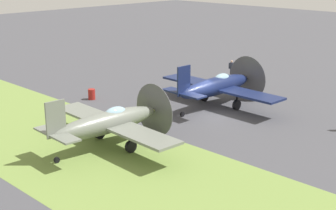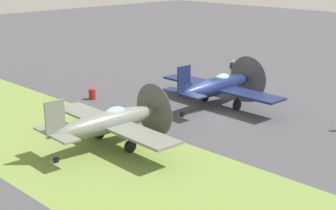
{
  "view_description": "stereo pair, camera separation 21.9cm",
  "coord_description": "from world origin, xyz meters",
  "px_view_note": "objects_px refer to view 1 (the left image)",
  "views": [
    {
      "loc": [
        22.72,
        -27.55,
        11.41
      ],
      "look_at": [
        -0.8,
        -3.68,
        1.48
      ],
      "focal_mm": 52.36,
      "sensor_mm": 36.0,
      "label": 1
    },
    {
      "loc": [
        22.88,
        -27.39,
        11.41
      ],
      "look_at": [
        -0.8,
        -3.68,
        1.48
      ],
      "focal_mm": 52.36,
      "sensor_mm": 36.0,
      "label": 2
    }
  ],
  "objects_px": {
    "airplane_lead": "(217,86)",
    "ground_crew_chief": "(232,68)",
    "fuel_drum": "(92,94)",
    "airplane_wingman": "(109,122)"
  },
  "relations": [
    {
      "from": "airplane_wingman",
      "to": "airplane_lead",
      "type": "bearing_deg",
      "value": 96.79
    },
    {
      "from": "airplane_wingman",
      "to": "fuel_drum",
      "type": "bearing_deg",
      "value": 151.45
    },
    {
      "from": "airplane_wingman",
      "to": "fuel_drum",
      "type": "distance_m",
      "value": 11.46
    },
    {
      "from": "fuel_drum",
      "to": "airplane_lead",
      "type": "bearing_deg",
      "value": 33.51
    },
    {
      "from": "airplane_lead",
      "to": "ground_crew_chief",
      "type": "bearing_deg",
      "value": 123.03
    },
    {
      "from": "airplane_wingman",
      "to": "ground_crew_chief",
      "type": "height_order",
      "value": "airplane_wingman"
    },
    {
      "from": "airplane_lead",
      "to": "fuel_drum",
      "type": "distance_m",
      "value": 10.75
    },
    {
      "from": "airplane_wingman",
      "to": "fuel_drum",
      "type": "relative_size",
      "value": 12.26
    },
    {
      "from": "ground_crew_chief",
      "to": "fuel_drum",
      "type": "relative_size",
      "value": 1.92
    },
    {
      "from": "airplane_wingman",
      "to": "fuel_drum",
      "type": "xyz_separation_m",
      "value": [
        -9.75,
        5.91,
        -1.2
      ]
    }
  ]
}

